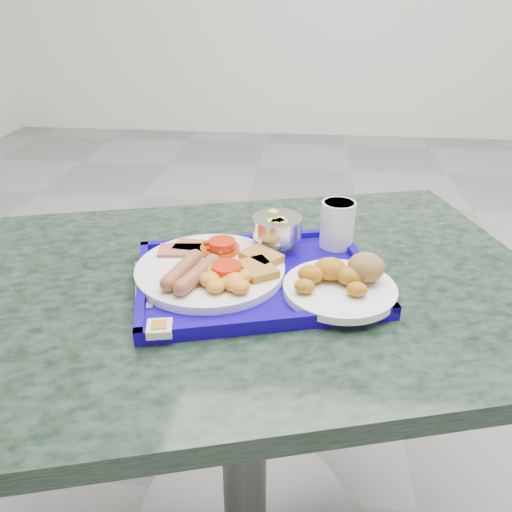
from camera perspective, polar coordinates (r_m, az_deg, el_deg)
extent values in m
plane|color=gray|center=(1.90, 14.47, -9.72)|extent=(6.00, 6.00, 0.00)
cylinder|color=slate|center=(1.11, -1.42, -18.06)|extent=(0.10, 0.10, 0.62)
cube|color=black|center=(0.90, -1.66, -3.52)|extent=(1.25, 1.00, 0.04)
cube|color=#120396|center=(0.88, 0.00, -2.70)|extent=(0.47, 0.39, 0.01)
cube|color=#120396|center=(0.99, -1.34, 2.02)|extent=(0.40, 0.12, 0.01)
cube|color=#120396|center=(0.75, 1.78, -7.34)|extent=(0.40, 0.12, 0.01)
cube|color=#120396|center=(0.92, 12.13, -0.97)|extent=(0.09, 0.29, 0.01)
cube|color=#120396|center=(0.86, -12.92, -3.02)|extent=(0.09, 0.29, 0.01)
cylinder|color=white|center=(0.88, -5.24, -1.56)|extent=(0.26, 0.26, 0.01)
cube|color=#AE5D45|center=(0.94, -6.62, 1.08)|extent=(0.09, 0.06, 0.01)
cube|color=#AE5D45|center=(0.93, -8.33, 0.65)|extent=(0.09, 0.06, 0.01)
cylinder|color=#C54A08|center=(0.93, -4.12, 0.83)|extent=(0.07, 0.07, 0.01)
sphere|color=#C54A08|center=(0.90, -3.98, 0.58)|extent=(0.01, 0.01, 0.01)
sphere|color=#C54A08|center=(0.93, -3.13, 1.53)|extent=(0.01, 0.01, 0.01)
sphere|color=#C54A08|center=(0.90, -4.09, 0.41)|extent=(0.01, 0.01, 0.01)
sphere|color=#C54A08|center=(0.92, -4.44, 1.25)|extent=(0.01, 0.01, 0.01)
sphere|color=#C54A08|center=(0.92, -4.83, 1.16)|extent=(0.01, 0.01, 0.01)
sphere|color=#C54A08|center=(0.92, -3.45, 1.22)|extent=(0.01, 0.01, 0.01)
sphere|color=#C54A08|center=(0.91, -5.37, 0.87)|extent=(0.01, 0.01, 0.01)
sphere|color=#C54A08|center=(0.94, -4.28, 1.78)|extent=(0.01, 0.01, 0.01)
sphere|color=#C54A08|center=(0.93, -5.67, 1.50)|extent=(0.01, 0.01, 0.01)
sphere|color=#C54A08|center=(0.91, -3.19, 0.72)|extent=(0.01, 0.01, 0.01)
sphere|color=#C54A08|center=(0.92, -4.89, 1.23)|extent=(0.01, 0.01, 0.01)
sphere|color=#C54A08|center=(0.94, -2.88, 1.85)|extent=(0.01, 0.01, 0.01)
cube|color=#B37A2C|center=(0.89, 0.62, -0.07)|extent=(0.08, 0.08, 0.01)
cube|color=#B37A2C|center=(0.85, 0.21, -1.47)|extent=(0.08, 0.08, 0.01)
cylinder|color=brown|center=(0.85, -8.45, -1.54)|extent=(0.05, 0.10, 0.03)
cylinder|color=brown|center=(0.83, -6.70, -2.07)|extent=(0.06, 0.10, 0.03)
ellipsoid|color=orange|center=(0.85, -3.37, -1.18)|extent=(0.03, 0.03, 0.02)
ellipsoid|color=orange|center=(0.81, -2.52, -2.73)|extent=(0.04, 0.04, 0.02)
ellipsoid|color=orange|center=(0.82, -3.52, -2.57)|extent=(0.03, 0.03, 0.02)
ellipsoid|color=orange|center=(0.83, -1.29, -2.25)|extent=(0.03, 0.03, 0.02)
ellipsoid|color=orange|center=(0.80, -1.86, -3.48)|extent=(0.03, 0.03, 0.02)
ellipsoid|color=orange|center=(0.81, -3.29, -3.00)|extent=(0.03, 0.03, 0.02)
ellipsoid|color=orange|center=(0.84, -4.97, -1.66)|extent=(0.03, 0.03, 0.02)
ellipsoid|color=orange|center=(0.82, -5.29, -2.66)|extent=(0.04, 0.04, 0.02)
ellipsoid|color=orange|center=(0.84, -3.17, -1.54)|extent=(0.03, 0.03, 0.02)
ellipsoid|color=orange|center=(0.80, -4.64, -3.45)|extent=(0.03, 0.03, 0.02)
ellipsoid|color=orange|center=(0.80, -2.48, -3.20)|extent=(0.03, 0.03, 0.02)
ellipsoid|color=orange|center=(0.84, -5.16, -2.21)|extent=(0.02, 0.02, 0.01)
cylinder|color=#BB1405|center=(0.92, -3.87, 1.37)|extent=(0.05, 0.05, 0.01)
cylinder|color=#BB1405|center=(0.83, -3.35, -1.45)|extent=(0.05, 0.05, 0.01)
cylinder|color=white|center=(0.83, 9.53, -3.77)|extent=(0.19, 0.19, 0.01)
ellipsoid|color=#B67415|center=(0.81, 11.46, -3.73)|extent=(0.03, 0.03, 0.02)
ellipsoid|color=#B67415|center=(0.83, 10.67, -2.28)|extent=(0.04, 0.04, 0.03)
ellipsoid|color=#B67415|center=(0.84, 8.48, -1.47)|extent=(0.05, 0.05, 0.04)
ellipsoid|color=#B67415|center=(0.83, 6.29, -2.07)|extent=(0.04, 0.04, 0.03)
ellipsoid|color=#B67415|center=(0.80, 5.58, -3.46)|extent=(0.03, 0.03, 0.02)
ellipsoid|color=olive|center=(0.84, 12.44, -1.25)|extent=(0.06, 0.06, 0.05)
cylinder|color=#BCBCBE|center=(0.97, 2.39, 1.17)|extent=(0.06, 0.06, 0.01)
cylinder|color=#BCBCBE|center=(0.96, 2.41, 1.84)|extent=(0.02, 0.02, 0.02)
cylinder|color=#BCBCBE|center=(0.95, 2.44, 3.39)|extent=(0.09, 0.09, 0.04)
cube|color=#F6EC5D|center=(0.93, 2.31, 3.64)|extent=(0.02, 0.02, 0.01)
cube|color=#F6EC5D|center=(0.94, 2.80, 3.95)|extent=(0.02, 0.02, 0.01)
cube|color=#F6EC5D|center=(0.93, 2.71, 3.78)|extent=(0.02, 0.02, 0.01)
cube|color=#F6EC5D|center=(0.93, 3.03, 3.65)|extent=(0.02, 0.02, 0.01)
cube|color=#F6EC5D|center=(0.93, 1.81, 3.73)|extent=(0.02, 0.02, 0.01)
cube|color=#F6EC5D|center=(0.97, 1.96, 4.79)|extent=(0.02, 0.02, 0.01)
cylinder|color=white|center=(0.97, 9.29, 3.61)|extent=(0.06, 0.06, 0.09)
cylinder|color=#D16B0B|center=(0.96, 9.47, 5.81)|extent=(0.06, 0.06, 0.01)
cube|color=#BCBCBE|center=(0.86, -11.92, -3.39)|extent=(0.04, 0.13, 0.00)
ellipsoid|color=#BCBCBE|center=(0.92, -9.09, -0.57)|extent=(0.04, 0.05, 0.01)
cube|color=#BCBCBE|center=(0.86, -13.21, -3.65)|extent=(0.07, 0.18, 0.00)
cube|color=silver|center=(0.75, -10.96, -8.16)|extent=(0.04, 0.04, 0.01)
cube|color=orange|center=(0.74, -11.01, -7.70)|extent=(0.03, 0.03, 0.00)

